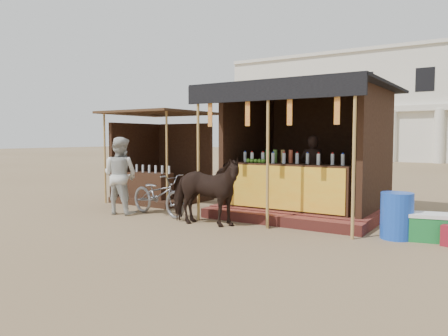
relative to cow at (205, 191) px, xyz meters
name	(u,v)px	position (x,y,z in m)	size (l,w,h in m)	color
ground	(173,238)	(0.14, -1.12, -0.67)	(120.00, 120.00, 0.00)	#846B4C
main_stall	(305,169)	(1.14, 2.23, 0.35)	(3.60, 3.61, 2.78)	maroon
secondary_stall	(159,169)	(-3.03, 2.11, 0.18)	(2.40, 2.40, 2.38)	#342013
cow	(205,191)	(0.00, 0.00, 0.00)	(0.72, 1.58, 1.34)	black
motorbike	(159,195)	(-1.50, 0.37, -0.21)	(0.61, 1.75, 0.92)	gray
bystander	(120,175)	(-2.37, 0.08, 0.19)	(0.84, 0.65, 1.72)	beige
blue_barrel	(397,216)	(3.35, 0.88, -0.28)	(0.53, 0.53, 0.78)	blue
cooler	(428,227)	(3.82, 1.00, -0.44)	(0.72, 0.57, 0.46)	#1A7733
background_building	(403,108)	(-1.86, 28.82, 3.31)	(26.00, 7.45, 8.18)	silver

